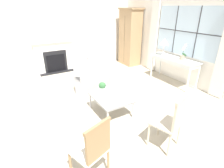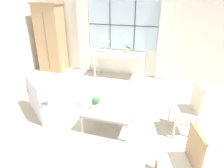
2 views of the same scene
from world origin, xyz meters
name	(u,v)px [view 2 (image 2 of 2)]	position (x,y,z in m)	size (l,w,h in m)	color
ground_plane	(83,126)	(0.00, 0.00, 0.00)	(14.00, 14.00, 0.00)	#B2A893
wall_back_windowed	(122,31)	(0.00, 3.02, 1.39)	(7.20, 0.14, 2.80)	silver
armoire	(51,38)	(-2.33, 2.68, 1.11)	(0.91, 0.60, 2.20)	tan
console_table	(119,55)	(-0.01, 2.69, 0.71)	(1.54, 0.50, 0.80)	silver
table_lamp	(105,38)	(-0.44, 2.63, 1.22)	(0.30, 0.30, 0.54)	silver
potted_orchid	(127,47)	(0.22, 2.76, 0.98)	(0.20, 0.15, 0.47)	tan
armchair_upholstered	(52,100)	(-0.91, 0.35, 0.27)	(1.33, 1.31, 0.84)	#B2B2B7
side_chair_wooden	(190,106)	(1.96, 0.42, 0.58)	(0.55, 0.55, 1.02)	beige
accent_chair_wooden	(184,159)	(1.85, -0.93, 0.56)	(0.56, 0.56, 0.98)	white
coffee_table	(109,110)	(0.51, 0.13, 0.40)	(0.95, 0.74, 0.44)	#BCBCC1
potted_plant_small	(96,103)	(0.28, 0.04, 0.57)	(0.16, 0.16, 0.25)	white
pillar_candle	(114,104)	(0.58, 0.24, 0.48)	(0.09, 0.09, 0.11)	silver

